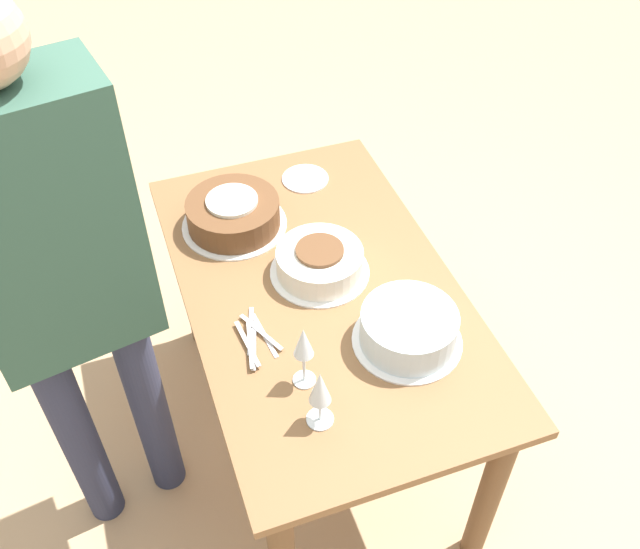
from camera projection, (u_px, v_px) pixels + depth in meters
ground_plane at (320, 429)px, 2.61m from camera, size 12.00×12.00×0.00m
dining_table at (320, 317)px, 2.17m from camera, size 1.31×0.77×0.75m
cake_center_white at (320, 262)px, 2.08m from camera, size 0.30×0.30×0.10m
cake_front_chocolate at (233, 214)px, 2.23m from camera, size 0.33×0.33×0.11m
cake_back_decorated at (408, 329)px, 1.89m from camera, size 0.30×0.30×0.11m
wine_glass_near at (320, 390)px, 1.66m from camera, size 0.07×0.07×0.19m
wine_glass_far at (303, 345)px, 1.73m from camera, size 0.06×0.06×0.20m
dessert_plate_left at (305, 179)px, 2.43m from camera, size 0.16×0.16×0.01m
fork_pile at (255, 338)px, 1.92m from camera, size 0.22×0.10×0.02m
person_cutting at (59, 272)px, 1.68m from camera, size 0.29×0.43×1.74m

